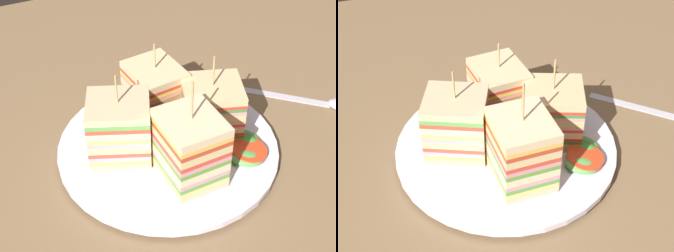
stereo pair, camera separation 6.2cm
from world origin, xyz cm
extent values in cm
cube|color=olive|center=(0.00, 0.00, -0.90)|extent=(98.36, 99.04, 1.80)
cylinder|color=white|center=(0.00, 0.00, 0.35)|extent=(17.00, 17.00, 0.69)
cylinder|color=white|center=(0.00, 0.00, 1.11)|extent=(27.42, 27.42, 0.84)
cube|color=beige|center=(5.91, 0.00, 2.04)|extent=(7.49, 6.56, 1.00)
cube|color=#9E7242|center=(2.36, -0.13, 2.04)|extent=(0.52, 6.17, 1.00)
cube|color=#E4CE65|center=(5.91, 0.00, 2.82)|extent=(7.49, 6.56, 0.57)
cube|color=#539946|center=(5.91, 0.00, 3.39)|extent=(7.49, 6.56, 0.57)
cube|color=pink|center=(5.91, 0.00, 3.97)|extent=(7.49, 6.56, 0.57)
cube|color=beige|center=(5.91, 0.00, 4.75)|extent=(7.49, 6.56, 1.00)
cube|color=#B2844C|center=(2.36, -0.13, 4.75)|extent=(0.52, 6.17, 1.00)
cube|color=#569834|center=(5.91, 0.00, 5.54)|extent=(7.49, 6.56, 0.57)
cube|color=pink|center=(5.91, 0.00, 6.11)|extent=(7.49, 6.56, 0.57)
cube|color=#D93F2D|center=(5.91, 0.00, 6.68)|extent=(7.49, 6.56, 0.57)
cube|color=beige|center=(5.91, 0.00, 7.47)|extent=(7.49, 6.56, 1.00)
cube|color=#B2844C|center=(2.36, -0.13, 7.47)|extent=(0.52, 6.17, 1.00)
cube|color=#C83E25|center=(5.91, 0.00, 8.26)|extent=(7.49, 6.56, 0.57)
cube|color=#EFC253|center=(5.91, 0.00, 8.83)|extent=(7.49, 6.56, 0.57)
cube|color=beige|center=(5.91, 0.00, 9.61)|extent=(7.49, 6.56, 1.00)
cylinder|color=tan|center=(5.91, 0.00, 12.52)|extent=(0.24, 0.24, 4.81)
cube|color=#D8B484|center=(0.42, 5.89, 2.00)|extent=(8.56, 8.99, 0.93)
cube|color=#B2844C|center=(-0.73, 2.53, 2.00)|extent=(6.18, 2.36, 0.93)
cube|color=#FBD053|center=(0.42, 5.89, 2.69)|extent=(8.56, 8.99, 0.45)
cube|color=#3A893D|center=(0.42, 5.89, 3.13)|extent=(8.56, 8.99, 0.45)
cube|color=red|center=(0.42, 5.89, 3.58)|extent=(8.56, 8.99, 0.45)
cube|color=beige|center=(0.42, 5.89, 4.26)|extent=(8.56, 8.99, 0.93)
cube|color=#9E7242|center=(-0.73, 2.53, 4.26)|extent=(6.18, 2.36, 0.93)
cube|color=red|center=(0.42, 5.89, 4.95)|extent=(8.56, 8.99, 0.45)
cube|color=pink|center=(0.42, 5.89, 5.39)|extent=(8.56, 8.99, 0.45)
cube|color=#D9BD7C|center=(0.42, 5.89, 6.08)|extent=(8.56, 8.99, 0.93)
cube|color=#9E7242|center=(-0.73, 2.53, 6.08)|extent=(6.18, 2.36, 0.93)
cube|color=pink|center=(0.42, 5.89, 6.77)|extent=(8.56, 8.99, 0.45)
cube|color=#40833F|center=(0.42, 5.89, 7.21)|extent=(8.56, 8.99, 0.45)
cube|color=red|center=(0.42, 5.89, 7.66)|extent=(8.56, 8.99, 0.45)
cube|color=beige|center=(0.42, 5.89, 8.34)|extent=(8.56, 8.99, 0.93)
cylinder|color=tan|center=(0.42, 5.89, 10.84)|extent=(0.24, 0.24, 4.07)
cube|color=beige|center=(-5.84, 0.90, 1.99)|extent=(7.93, 6.86, 0.92)
cube|color=#9E7242|center=(-2.31, 1.33, 1.99)|extent=(1.00, 5.90, 0.92)
cube|color=#57B24F|center=(-5.84, 0.90, 2.68)|extent=(7.93, 6.86, 0.44)
cube|color=red|center=(-5.84, 0.90, 3.12)|extent=(7.93, 6.86, 0.44)
cube|color=#EACD52|center=(-5.84, 0.90, 3.56)|extent=(7.93, 6.86, 0.44)
cube|color=beige|center=(-5.84, 0.90, 4.24)|extent=(7.93, 6.86, 0.92)
cube|color=#B2844C|center=(-2.31, 1.33, 4.24)|extent=(1.00, 5.90, 0.92)
cube|color=#F2D752|center=(-5.84, 0.90, 4.92)|extent=(7.93, 6.86, 0.44)
cube|color=#E34636|center=(-5.84, 0.90, 5.36)|extent=(7.93, 6.86, 0.44)
cube|color=#DC928E|center=(-5.84, 0.90, 5.81)|extent=(7.93, 6.86, 0.44)
cube|color=beige|center=(-5.84, 0.90, 6.49)|extent=(7.93, 6.86, 0.92)
cube|color=#9E7242|center=(-2.31, 1.33, 6.49)|extent=(1.00, 5.90, 0.92)
cube|color=#DA8A8B|center=(-5.84, 0.90, 7.17)|extent=(7.93, 6.86, 0.44)
cube|color=yellow|center=(-5.84, 0.90, 7.61)|extent=(7.93, 6.86, 0.44)
cube|color=#D63D34|center=(-5.84, 0.90, 8.05)|extent=(7.93, 6.86, 0.44)
cube|color=beige|center=(-5.84, 0.90, 8.73)|extent=(7.93, 6.86, 0.92)
cylinder|color=tan|center=(-5.84, 0.90, 10.87)|extent=(0.24, 0.24, 3.36)
cube|color=#DEBA7C|center=(-1.17, -5.79, 2.00)|extent=(8.74, 9.16, 0.93)
cube|color=#9E7242|center=(0.15, -2.49, 2.00)|extent=(6.03, 2.64, 0.93)
cube|color=#E1C859|center=(-1.17, -5.79, 2.75)|extent=(8.74, 9.16, 0.57)
cube|color=pink|center=(-1.17, -5.79, 3.32)|extent=(8.74, 9.16, 0.57)
cube|color=#DA4532|center=(-1.17, -5.79, 3.90)|extent=(8.74, 9.16, 0.57)
cube|color=#DCC681|center=(-1.17, -5.79, 4.65)|extent=(8.74, 9.16, 0.93)
cube|color=#B2844C|center=(0.15, -2.49, 4.65)|extent=(6.03, 2.64, 0.93)
cube|color=pink|center=(-1.17, -5.79, 5.40)|extent=(8.74, 9.16, 0.57)
cube|color=#E4C363|center=(-1.17, -5.79, 5.97)|extent=(8.74, 9.16, 0.57)
cube|color=beige|center=(-1.17, -5.79, 6.72)|extent=(8.74, 9.16, 0.93)
cube|color=#B2844C|center=(0.15, -2.49, 6.72)|extent=(6.03, 2.64, 0.93)
cube|color=#D34831|center=(-1.17, -5.79, 7.47)|extent=(8.74, 9.16, 0.57)
cube|color=#59A94D|center=(-1.17, -5.79, 8.04)|extent=(8.74, 9.16, 0.57)
cube|color=beige|center=(-1.17, -5.79, 8.79)|extent=(8.74, 9.16, 0.93)
cylinder|color=tan|center=(-1.17, -5.79, 11.06)|extent=(0.24, 0.24, 3.61)
ellipsoid|color=#629F48|center=(6.23, 7.54, 1.98)|extent=(2.98, 3.60, 0.79)
ellipsoid|color=#58A34C|center=(6.78, 7.20, 2.16)|extent=(4.32, 4.79, 1.51)
ellipsoid|color=#448E31|center=(3.96, 8.58, 2.24)|extent=(4.33, 4.16, 1.49)
ellipsoid|color=#51AE46|center=(4.86, 8.35, 1.95)|extent=(4.11, 2.36, 0.96)
ellipsoid|color=#5BA04D|center=(3.61, 9.10, 1.98)|extent=(5.17, 4.51, 0.87)
cylinder|color=red|center=(5.91, 8.03, 2.28)|extent=(4.52, 4.51, 1.26)
cube|color=silver|center=(-3.60, 20.13, 0.12)|extent=(9.62, 10.44, 0.25)
camera|label=1|loc=(42.91, -20.01, 44.76)|focal=54.87mm
camera|label=2|loc=(45.16, -14.23, 44.76)|focal=54.87mm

